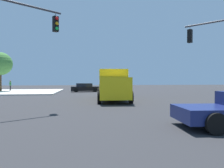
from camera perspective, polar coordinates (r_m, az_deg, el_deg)
name	(u,v)px	position (r m, az deg, el deg)	size (l,w,h in m)	color
ground_plane	(115,100)	(18.72, 0.94, -4.50)	(100.00, 100.00, 0.00)	#2B2B2D
sidewalk_corner_near	(15,92)	(33.22, -25.77, -1.99)	(12.96, 12.96, 0.14)	beige
delivery_truck	(112,84)	(18.80, 0.08, -0.05)	(7.83, 3.21, 2.77)	yellow
traffic_light_primary	(224,48)	(15.32, 29.04, 8.98)	(2.92, 2.64, 5.87)	#38383D
traffic_light_secondary	(16,39)	(12.47, -25.52, 11.54)	(2.38, 3.33, 6.33)	#38383D
sedan_black	(85,88)	(31.31, -7.70, -1.04)	(2.32, 4.43, 1.31)	black
pedestrian_near_corner	(10,85)	(36.18, -26.83, -0.18)	(0.46, 0.37, 1.61)	black
shade_tree_near	(0,64)	(34.65, -29.06, 5.01)	(3.44, 3.44, 5.84)	brown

